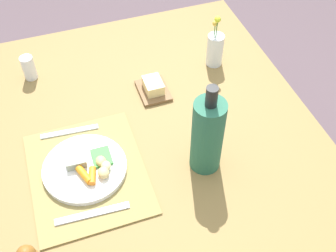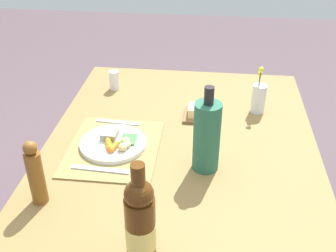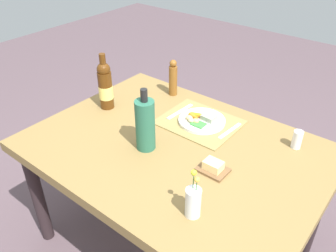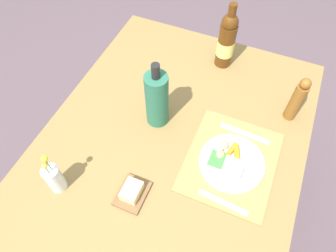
{
  "view_description": "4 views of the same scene",
  "coord_description": "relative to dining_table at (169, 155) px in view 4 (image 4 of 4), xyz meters",
  "views": [
    {
      "loc": [
        0.78,
        -0.25,
        1.74
      ],
      "look_at": [
        0.02,
        0.01,
        0.82
      ],
      "focal_mm": 44.92,
      "sensor_mm": 36.0,
      "label": 1
    },
    {
      "loc": [
        1.27,
        0.1,
        1.6
      ],
      "look_at": [
        -0.06,
        -0.05,
        0.77
      ],
      "focal_mm": 44.5,
      "sensor_mm": 36.0,
      "label": 2
    },
    {
      "loc": [
        -0.82,
        1.08,
        1.71
      ],
      "look_at": [
        0.08,
        -0.05,
        0.76
      ],
      "focal_mm": 37.27,
      "sensor_mm": 36.0,
      "label": 3
    },
    {
      "loc": [
        -0.59,
        -0.25,
        1.77
      ],
      "look_at": [
        0.03,
        0.02,
        0.79
      ],
      "focal_mm": 33.3,
      "sensor_mm": 36.0,
      "label": 4
    }
  ],
  "objects": [
    {
      "name": "pepper_mill",
      "position": [
        0.33,
        -0.41,
        0.18
      ],
      "size": [
        0.05,
        0.05,
        0.22
      ],
      "color": "brown",
      "rests_on": "dining_table"
    },
    {
      "name": "dining_table",
      "position": [
        0.0,
        0.0,
        0.0
      ],
      "size": [
        1.39,
        1.03,
        0.71
      ],
      "color": "olive",
      "rests_on": "ground_plane"
    },
    {
      "name": "placemat",
      "position": [
        0.03,
        -0.25,
        0.08
      ],
      "size": [
        0.4,
        0.33,
        0.01
      ],
      "primitive_type": "cube",
      "color": "olive",
      "rests_on": "dining_table"
    },
    {
      "name": "cooler_bottle",
      "position": [
        0.1,
        0.1,
        0.21
      ],
      "size": [
        0.09,
        0.09,
        0.31
      ],
      "color": "#28624A",
      "rests_on": "dining_table"
    },
    {
      "name": "wine_bottle",
      "position": [
        0.53,
        -0.05,
        0.21
      ],
      "size": [
        0.08,
        0.08,
        0.32
      ],
      "color": "#4E2A0D",
      "rests_on": "dining_table"
    },
    {
      "name": "butter_dish",
      "position": [
        -0.24,
        0.04,
        0.1
      ],
      "size": [
        0.13,
        0.1,
        0.05
      ],
      "color": "brown",
      "rests_on": "dining_table"
    },
    {
      "name": "fork",
      "position": [
        -0.15,
        -0.27,
        0.08
      ],
      "size": [
        0.03,
        0.18,
        0.0
      ],
      "primitive_type": "cube",
      "rotation": [
        0.0,
        0.0,
        -0.08
      ],
      "color": "silver",
      "rests_on": "placemat"
    },
    {
      "name": "dinner_plate",
      "position": [
        0.02,
        -0.25,
        0.09
      ],
      "size": [
        0.25,
        0.25,
        0.04
      ],
      "color": "silver",
      "rests_on": "placemat"
    },
    {
      "name": "knife",
      "position": [
        0.17,
        -0.26,
        0.08
      ],
      "size": [
        0.03,
        0.21,
        0.0
      ],
      "primitive_type": "cube",
      "rotation": [
        0.0,
        0.0,
        -0.05
      ],
      "color": "silver",
      "rests_on": "placemat"
    },
    {
      "name": "flower_vase",
      "position": [
        -0.32,
        0.3,
        0.14
      ],
      "size": [
        0.06,
        0.06,
        0.21
      ],
      "color": "silver",
      "rests_on": "dining_table"
    },
    {
      "name": "ground_plane",
      "position": [
        0.0,
        0.0,
        -0.63
      ],
      "size": [
        8.0,
        8.0,
        0.0
      ],
      "primitive_type": "plane",
      "color": "#57454B"
    }
  ]
}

